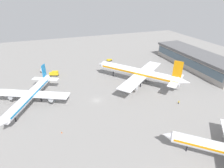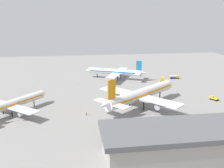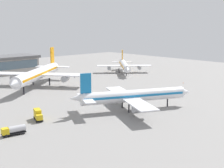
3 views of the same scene
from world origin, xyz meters
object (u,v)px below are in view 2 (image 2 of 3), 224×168
object	(u,v)px
pushback_tractor	(214,98)
ground_crew_worker	(86,113)
fuel_truck	(175,77)
airplane_taxiing	(116,72)
safety_cone_mid_apron	(32,87)
safety_cone_near_gate	(79,84)
airplane_at_gate	(11,104)
airplane_distant	(141,94)
catering_truck	(162,79)

from	to	relation	value
pushback_tractor	ground_crew_worker	world-z (taller)	pushback_tractor
fuel_truck	airplane_taxiing	bearing A→B (deg)	-177.56
ground_crew_worker	safety_cone_mid_apron	size ratio (longest dim) A/B	2.78
ground_crew_worker	safety_cone_near_gate	xyz separation A→B (m)	(-1.68, 55.16, -0.55)
airplane_at_gate	airplane_distant	xyz separation A→B (m)	(60.49, 1.26, 1.63)
airplane_distant	fuel_truck	xyz separation A→B (m)	(38.43, 53.26, -4.94)
airplane_taxiing	pushback_tractor	bearing A→B (deg)	154.85
fuel_truck	pushback_tractor	size ratio (longest dim) A/B	1.37
ground_crew_worker	airplane_at_gate	bearing A→B (deg)	-138.63
airplane_at_gate	airplane_taxiing	bearing A→B (deg)	-3.19
fuel_truck	safety_cone_near_gate	world-z (taller)	fuel_truck
safety_cone_near_gate	fuel_truck	bearing A→B (deg)	4.99
safety_cone_near_gate	pushback_tractor	bearing A→B (deg)	-31.76
pushback_tractor	safety_cone_mid_apron	world-z (taller)	pushback_tractor
fuel_truck	catering_truck	size ratio (longest dim) A/B	1.10
safety_cone_near_gate	safety_cone_mid_apron	size ratio (longest dim) A/B	1.00
airplane_taxiing	fuel_truck	world-z (taller)	airplane_taxiing
airplane_taxiing	airplane_distant	xyz separation A→B (m)	(2.93, -58.56, 1.34)
pushback_tractor	safety_cone_mid_apron	distance (m)	106.18
airplane_at_gate	airplane_distant	world-z (taller)	airplane_distant
catering_truck	pushback_tractor	world-z (taller)	catering_truck
safety_cone_mid_apron	fuel_truck	bearing A→B (deg)	5.81
safety_cone_near_gate	airplane_taxiing	bearing A→B (deg)	23.40
pushback_tractor	safety_cone_near_gate	world-z (taller)	pushback_tractor
airplane_distant	safety_cone_near_gate	world-z (taller)	airplane_distant
fuel_truck	catering_truck	bearing A→B (deg)	-138.43
pushback_tractor	safety_cone_mid_apron	xyz separation A→B (m)	(-98.67, 39.23, -0.67)
airplane_distant	ground_crew_worker	world-z (taller)	airplane_distant
safety_cone_mid_apron	airplane_taxiing	bearing A→B (deg)	15.40
pushback_tractor	safety_cone_near_gate	xyz separation A→B (m)	(-69.72, 43.16, -0.67)
airplane_at_gate	safety_cone_near_gate	distance (m)	58.29
airplane_taxiing	pushback_tractor	world-z (taller)	airplane_taxiing
pushback_tractor	airplane_distant	bearing A→B (deg)	67.97
fuel_truck	ground_crew_worker	distance (m)	89.49
airplane_distant	airplane_at_gate	bearing A→B (deg)	142.40
fuel_truck	safety_cone_near_gate	bearing A→B (deg)	-165.28
fuel_truck	pushback_tractor	distance (m)	49.08
fuel_truck	airplane_at_gate	bearing A→B (deg)	-141.41
airplane_distant	pushback_tractor	world-z (taller)	airplane_distant
airplane_taxiing	airplane_distant	distance (m)	58.65
fuel_truck	safety_cone_mid_apron	size ratio (longest dim) A/B	10.88
airplane_distant	safety_cone_mid_apron	bearing A→B (deg)	104.18
airplane_taxiing	fuel_truck	bearing A→B (deg)	-161.42
pushback_tractor	catering_truck	bearing A→B (deg)	-9.45
safety_cone_near_gate	airplane_at_gate	bearing A→B (deg)	-123.15
airplane_distant	fuel_truck	bearing A→B (deg)	15.39
catering_truck	fuel_truck	bearing A→B (deg)	-38.48
airplane_taxiing	catering_truck	world-z (taller)	airplane_taxiing
pushback_tractor	safety_cone_mid_apron	size ratio (longest dim) A/B	7.96
airplane_taxiing	safety_cone_mid_apron	distance (m)	56.95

